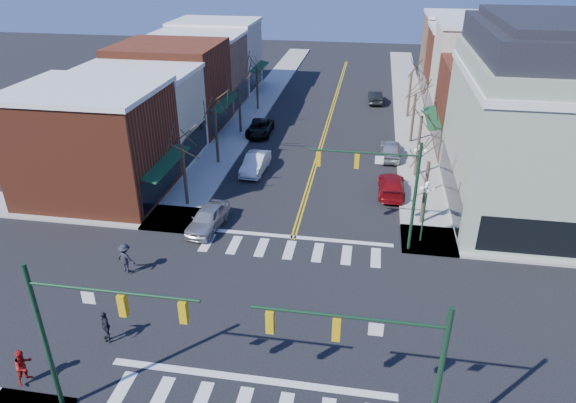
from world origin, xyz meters
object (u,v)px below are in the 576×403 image
at_px(car_right_far, 375,97).
at_px(car_right_near, 391,185).
at_px(lamppost_corner, 426,202).
at_px(pedestrian_dark_a, 106,326).
at_px(pedestrian_dark_b, 126,258).
at_px(car_right_mid, 390,149).
at_px(lamppost_midblock, 419,162).
at_px(car_left_mid, 255,163).
at_px(car_left_near, 208,218).
at_px(victorian_corner, 553,121).
at_px(pedestrian_red_b, 24,366).
at_px(car_left_far, 260,128).

bearing_deg(car_right_far, car_right_near, 89.71).
bearing_deg(lamppost_corner, car_right_near, 104.58).
height_order(lamppost_corner, pedestrian_dark_a, lamppost_corner).
relative_size(pedestrian_dark_a, pedestrian_dark_b, 0.91).
bearing_deg(car_right_mid, car_right_far, -84.52).
bearing_deg(lamppost_midblock, pedestrian_dark_b, -143.22).
bearing_deg(car_right_far, car_left_mid, 62.60).
bearing_deg(car_left_near, car_right_far, 78.51).
xyz_separation_m(victorian_corner, lamppost_corner, (-8.30, -6.00, -3.70)).
xyz_separation_m(victorian_corner, lamppost_midblock, (-8.30, 0.50, -3.70)).
height_order(car_right_mid, pedestrian_red_b, pedestrian_red_b).
relative_size(victorian_corner, pedestrian_dark_a, 8.69).
bearing_deg(car_left_far, pedestrian_dark_a, -93.16).
xyz_separation_m(lamppost_corner, lamppost_midblock, (0.00, 6.50, 0.00)).
distance_m(lamppost_corner, car_left_near, 14.25).
distance_m(car_right_near, car_right_far, 24.64).
distance_m(car_left_mid, car_right_mid, 12.26).
xyz_separation_m(victorian_corner, car_left_mid, (-21.30, 3.31, -5.89)).
bearing_deg(victorian_corner, car_left_far, 151.43).
height_order(lamppost_corner, car_left_near, lamppost_corner).
distance_m(car_left_near, pedestrian_dark_a, 11.49).
height_order(victorian_corner, lamppost_corner, victorian_corner).
height_order(car_left_mid, car_right_near, car_left_mid).
bearing_deg(car_right_near, pedestrian_red_b, 53.32).
bearing_deg(car_right_far, car_left_near, 67.55).
xyz_separation_m(lamppost_midblock, pedestrian_red_b, (-17.84, -21.43, -1.97)).
relative_size(victorian_corner, pedestrian_red_b, 8.43).
bearing_deg(car_left_mid, victorian_corner, -6.13).
height_order(car_left_mid, car_right_far, car_left_mid).
distance_m(car_left_mid, car_left_far, 9.30).
bearing_deg(lamppost_midblock, car_left_far, 140.66).
xyz_separation_m(car_left_far, car_right_mid, (12.80, -4.17, 0.11)).
distance_m(car_left_near, pedestrian_red_b, 14.92).
bearing_deg(car_left_near, victorian_corner, 23.15).
bearing_deg(pedestrian_dark_b, car_right_mid, -113.32).
relative_size(car_left_mid, car_right_near, 0.95).
height_order(car_right_mid, car_right_far, car_right_mid).
xyz_separation_m(car_right_far, pedestrian_dark_a, (-12.19, -43.40, 0.26)).
height_order(pedestrian_dark_a, pedestrian_dark_b, pedestrian_dark_b).
xyz_separation_m(car_right_far, pedestrian_dark_b, (-13.77, -37.85, 0.35)).
relative_size(car_left_near, pedestrian_dark_b, 2.49).
relative_size(car_left_near, pedestrian_red_b, 2.67).
bearing_deg(pedestrian_red_b, pedestrian_dark_a, -19.35).
distance_m(car_right_far, pedestrian_dark_a, 45.08).
height_order(car_right_far, pedestrian_dark_a, pedestrian_dark_a).
distance_m(victorian_corner, pedestrian_dark_b, 28.85).
distance_m(car_left_near, pedestrian_dark_b, 6.61).
relative_size(victorian_corner, lamppost_midblock, 3.29).
relative_size(lamppost_corner, lamppost_midblock, 1.00).
bearing_deg(pedestrian_red_b, car_left_far, 11.68).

